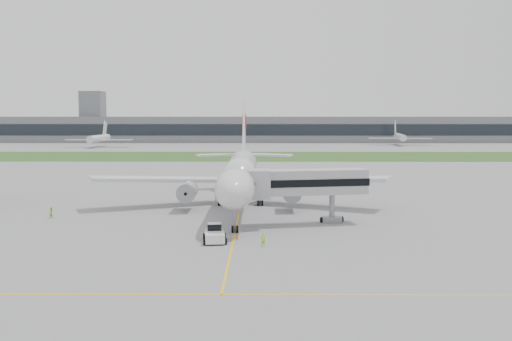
{
  "coord_description": "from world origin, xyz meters",
  "views": [
    {
      "loc": [
        3.2,
        -85.62,
        14.72
      ],
      "look_at": [
        2.54,
        2.0,
        6.22
      ],
      "focal_mm": 40.0,
      "sensor_mm": 36.0,
      "label": 1
    }
  ],
  "objects_px": {
    "pushback_tug": "(215,234)",
    "jet_bridge": "(303,183)",
    "airliner": "(240,172)",
    "ground_crew_near": "(263,240)"
  },
  "relations": [
    {
      "from": "airliner",
      "to": "ground_crew_near",
      "type": "relative_size",
      "value": 33.77
    },
    {
      "from": "airliner",
      "to": "jet_bridge",
      "type": "relative_size",
      "value": 3.3
    },
    {
      "from": "airliner",
      "to": "jet_bridge",
      "type": "bearing_deg",
      "value": -57.88
    },
    {
      "from": "jet_bridge",
      "to": "ground_crew_near",
      "type": "xyz_separation_m",
      "value": [
        -5.48,
        -13.16,
        -4.85
      ]
    },
    {
      "from": "airliner",
      "to": "pushback_tug",
      "type": "xyz_separation_m",
      "value": [
        -2.14,
        -25.02,
        -4.73
      ]
    },
    {
      "from": "airliner",
      "to": "ground_crew_near",
      "type": "height_order",
      "value": "airliner"
    },
    {
      "from": "airliner",
      "to": "ground_crew_near",
      "type": "distance_m",
      "value": 28.1
    },
    {
      "from": "jet_bridge",
      "to": "pushback_tug",
      "type": "bearing_deg",
      "value": -147.07
    },
    {
      "from": "pushback_tug",
      "to": "ground_crew_near",
      "type": "bearing_deg",
      "value": -29.74
    },
    {
      "from": "pushback_tug",
      "to": "jet_bridge",
      "type": "xyz_separation_m",
      "value": [
        11.11,
        10.72,
        4.72
      ]
    }
  ]
}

